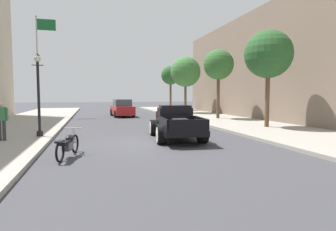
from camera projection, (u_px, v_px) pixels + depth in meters
name	position (u px, v px, depth m)	size (l,w,h in m)	color
ground_plane	(156.00, 142.00, 12.47)	(140.00, 140.00, 0.00)	#3D3D42
sidewalk_right	(295.00, 134.00, 14.34)	(5.50, 64.00, 0.15)	#9E998E
building_right_storefront	(312.00, 67.00, 24.67)	(12.00, 28.00, 8.94)	#7F6B5B
hotrod_truck_black	(175.00, 122.00, 13.51)	(2.49, 5.05, 1.58)	black
motorcycle_parked	(68.00, 144.00, 9.34)	(0.76, 2.07, 0.93)	black
car_background_red	(122.00, 108.00, 27.03)	(2.09, 4.41, 1.65)	#AD1E1E
pedestrian_sidewalk_left	(1.00, 119.00, 11.79)	(0.53, 0.22, 1.65)	#333338
street_lamp_near	(38.00, 88.00, 13.00)	(0.50, 0.32, 3.85)	black
flagpole	(40.00, 55.00, 25.87)	(1.74, 0.16, 9.16)	#B2B2B7
street_tree_nearest	(268.00, 55.00, 16.76)	(2.84, 2.84, 5.76)	brown
street_tree_second	(219.00, 65.00, 22.97)	(2.46, 2.46, 5.63)	brown
street_tree_third	(186.00, 72.00, 30.29)	(3.25, 3.25, 6.03)	brown
street_tree_farthest	(171.00, 76.00, 35.34)	(2.35, 2.35, 5.56)	brown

